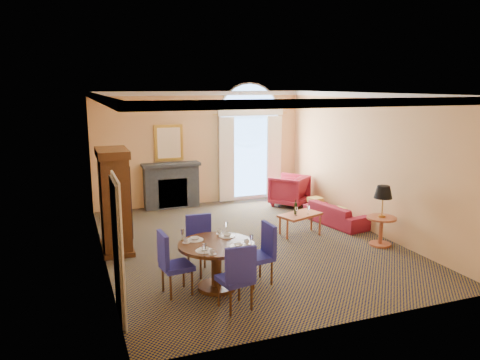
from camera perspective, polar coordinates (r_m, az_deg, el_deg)
name	(u,v)px	position (r m, az deg, el deg)	size (l,w,h in m)	color
ground	(248,243)	(10.26, 0.99, -7.66)	(7.50, 7.50, 0.00)	black
room_envelope	(236,125)	(10.34, -0.46, 6.75)	(6.04, 7.52, 3.45)	#E3AC6C
armoire	(115,202)	(9.86, -15.05, -2.66)	(0.61, 1.08, 2.12)	#3C200D
dining_table	(216,255)	(7.87, -2.91, -9.16)	(1.27, 1.27, 1.00)	#3C200D
dining_chair_north	(201,240)	(8.60, -4.82, -7.30)	(0.61, 0.61, 1.06)	navy
dining_chair_south	(238,274)	(7.12, -0.29, -11.35)	(0.55, 0.55, 1.06)	navy
dining_chair_east	(263,249)	(8.11, 2.78, -8.46)	(0.54, 0.54, 1.06)	navy
dining_chair_west	(170,259)	(7.75, -8.49, -9.55)	(0.53, 0.53, 1.06)	navy
sofa	(336,214)	(11.77, 11.63, -4.06)	(1.75, 0.68, 0.51)	maroon
armchair	(289,190)	(13.34, 6.01, -1.26)	(0.92, 0.95, 0.87)	maroon
coffee_table	(300,216)	(10.75, 7.32, -4.32)	(1.10, 0.83, 0.83)	#AF5634
side_table	(382,208)	(10.32, 16.95, -3.31)	(0.62, 0.62, 1.28)	#AF5634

